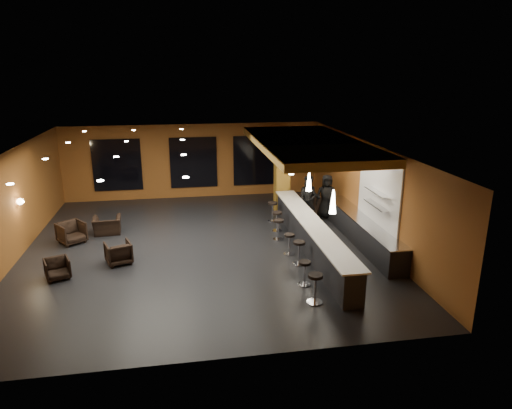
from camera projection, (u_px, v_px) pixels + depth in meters
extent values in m
cube|color=black|center=(202.00, 248.00, 15.99)|extent=(12.00, 13.00, 0.10)
cube|color=black|center=(198.00, 146.00, 14.95)|extent=(12.00, 13.00, 0.10)
cube|color=brown|center=(193.00, 161.00, 21.65)|extent=(12.00, 0.10, 3.50)
cube|color=brown|center=(217.00, 287.00, 9.29)|extent=(12.00, 0.10, 3.50)
cube|color=brown|center=(10.00, 208.00, 14.51)|extent=(0.10, 13.00, 3.50)
cube|color=brown|center=(369.00, 191.00, 16.43)|extent=(0.10, 13.00, 3.50)
cube|color=#A67A30|center=(308.00, 144.00, 16.58)|extent=(3.60, 8.00, 0.28)
cube|color=black|center=(117.00, 165.00, 21.00)|extent=(2.20, 0.06, 2.40)
cube|color=black|center=(194.00, 163.00, 21.56)|extent=(2.20, 0.06, 2.40)
cube|color=black|center=(256.00, 160.00, 22.04)|extent=(2.20, 0.06, 2.40)
cube|color=white|center=(379.00, 192.00, 15.40)|extent=(0.06, 3.20, 2.40)
cube|color=black|center=(311.00, 237.00, 15.47)|extent=(0.60, 8.00, 1.00)
cube|color=white|center=(312.00, 223.00, 15.32)|extent=(0.78, 8.10, 0.05)
cube|color=black|center=(361.00, 231.00, 16.28)|extent=(0.70, 6.00, 0.86)
cube|color=silver|center=(362.00, 219.00, 16.15)|extent=(0.72, 6.00, 0.03)
cube|color=silver|center=(376.00, 205.00, 15.30)|extent=(0.30, 1.50, 0.03)
cube|color=silver|center=(377.00, 192.00, 15.17)|extent=(0.30, 1.50, 0.03)
cube|color=olive|center=(282.00, 172.00, 19.45)|extent=(0.60, 0.60, 3.50)
sphere|color=#FFE5B2|center=(20.00, 202.00, 14.99)|extent=(0.22, 0.22, 0.22)
cone|color=white|center=(333.00, 202.00, 13.04)|extent=(0.20, 0.20, 0.70)
cone|color=white|center=(309.00, 181.00, 15.40)|extent=(0.20, 0.20, 0.70)
cone|color=white|center=(291.00, 166.00, 17.76)|extent=(0.20, 0.20, 0.70)
imported|color=black|center=(308.00, 202.00, 18.15)|extent=(0.75, 0.61, 1.78)
imported|color=black|center=(309.00, 199.00, 18.40)|extent=(1.07, 0.93, 1.89)
imported|color=black|center=(326.00, 197.00, 18.75)|extent=(0.98, 0.72, 1.84)
imported|color=black|center=(57.00, 269.00, 13.51)|extent=(0.88, 0.89, 0.63)
imported|color=black|center=(118.00, 253.00, 14.56)|extent=(0.98, 0.99, 0.71)
imported|color=black|center=(72.00, 233.00, 16.23)|extent=(1.17, 1.18, 0.77)
imported|color=black|center=(107.00, 225.00, 17.15)|extent=(1.07, 0.95, 0.65)
cylinder|color=silver|center=(314.00, 302.00, 12.19)|extent=(0.42, 0.42, 0.03)
cylinder|color=silver|center=(315.00, 290.00, 12.09)|extent=(0.07, 0.07, 0.74)
cylinder|color=black|center=(316.00, 276.00, 11.97)|extent=(0.40, 0.40, 0.08)
cylinder|color=silver|center=(304.00, 284.00, 13.19)|extent=(0.37, 0.37, 0.03)
cylinder|color=silver|center=(304.00, 274.00, 13.09)|extent=(0.07, 0.07, 0.65)
cylinder|color=black|center=(305.00, 263.00, 12.99)|extent=(0.35, 0.35, 0.07)
cylinder|color=silver|center=(299.00, 264.00, 14.57)|extent=(0.39, 0.39, 0.03)
cylinder|color=silver|center=(299.00, 254.00, 14.47)|extent=(0.07, 0.07, 0.69)
cylinder|color=black|center=(299.00, 243.00, 14.36)|extent=(0.37, 0.37, 0.08)
cylinder|color=silver|center=(289.00, 254.00, 15.34)|extent=(0.37, 0.37, 0.03)
cylinder|color=silver|center=(289.00, 245.00, 15.25)|extent=(0.06, 0.06, 0.64)
cylinder|color=black|center=(290.00, 235.00, 15.15)|extent=(0.35, 0.35, 0.07)
cylinder|color=silver|center=(278.00, 239.00, 16.64)|extent=(0.39, 0.39, 0.03)
cylinder|color=silver|center=(278.00, 230.00, 16.54)|extent=(0.07, 0.07, 0.67)
cylinder|color=black|center=(279.00, 221.00, 16.43)|extent=(0.37, 0.37, 0.08)
cylinder|color=silver|center=(277.00, 231.00, 17.51)|extent=(0.39, 0.39, 0.03)
cylinder|color=silver|center=(277.00, 222.00, 17.41)|extent=(0.07, 0.07, 0.68)
cylinder|color=black|center=(277.00, 213.00, 17.30)|extent=(0.37, 0.37, 0.08)
cylinder|color=silver|center=(272.00, 221.00, 18.62)|extent=(0.40, 0.40, 0.03)
cylinder|color=silver|center=(273.00, 212.00, 18.52)|extent=(0.07, 0.07, 0.71)
cylinder|color=black|center=(273.00, 203.00, 18.41)|extent=(0.38, 0.38, 0.08)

